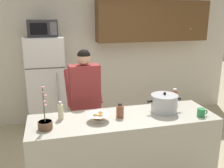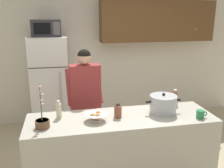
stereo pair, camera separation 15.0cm
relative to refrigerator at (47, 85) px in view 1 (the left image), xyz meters
The scene contains 12 objects.
back_wall_unit 1.35m from the refrigerator, 19.17° to the left, with size 6.00×0.48×2.60m.
kitchen_island 2.08m from the refrigerator, 65.06° to the right, with size 2.17×0.68×0.92m, color #BCB7A8.
refrigerator is the anchor object (origin of this frame).
microwave 0.99m from the refrigerator, 89.93° to the right, with size 0.48×0.37×0.28m.
person_near_pot 1.25m from the refrigerator, 65.62° to the right, with size 0.51×0.43×1.63m.
cooking_pot 2.28m from the refrigerator, 52.50° to the right, with size 0.44×0.33×0.25m.
coffee_mug 2.69m from the refrigerator, 49.66° to the right, with size 0.13×0.09×0.10m.
bread_bowl 1.97m from the refrigerator, 73.58° to the right, with size 0.25×0.25×0.10m.
bottle_near_edge 2.02m from the refrigerator, 66.04° to the right, with size 0.09×0.09×0.17m.
bottle_mid_counter 2.29m from the refrigerator, 44.36° to the right, with size 0.08×0.08×0.21m.
bottle_far_corner 1.73m from the refrigerator, 84.94° to the right, with size 0.06×0.06×0.21m.
potted_orchid 1.95m from the refrigerator, 90.57° to the right, with size 0.15×0.15×0.48m.
Camera 1 is at (-0.80, -2.62, 2.08)m, focal length 40.74 mm.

